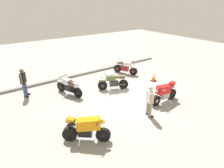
{
  "coord_description": "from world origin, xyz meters",
  "views": [
    {
      "loc": [
        -6.64,
        -7.98,
        5.28
      ],
      "look_at": [
        -0.61,
        0.41,
        0.75
      ],
      "focal_mm": 31.01,
      "sensor_mm": 36.0,
      "label": 1
    }
  ],
  "objects_px": {
    "person_in_black_shirt": "(23,81)",
    "traffic_cone": "(154,77)",
    "motorcycle_silver_cruiser": "(69,87)",
    "motorcycle_cream_vintage": "(125,68)",
    "motorcycle_orange_sportbike": "(86,128)",
    "motorcycle_olive_vintage": "(113,82)",
    "person_in_white_shirt": "(150,100)",
    "motorcycle_red_sportbike": "(164,92)"
  },
  "relations": [
    {
      "from": "traffic_cone",
      "to": "motorcycle_cream_vintage",
      "type": "bearing_deg",
      "value": 107.04
    },
    {
      "from": "motorcycle_cream_vintage",
      "to": "motorcycle_orange_sportbike",
      "type": "bearing_deg",
      "value": -75.13
    },
    {
      "from": "motorcycle_red_sportbike",
      "to": "motorcycle_silver_cruiser",
      "type": "bearing_deg",
      "value": -47.61
    },
    {
      "from": "traffic_cone",
      "to": "motorcycle_red_sportbike",
      "type": "bearing_deg",
      "value": -126.71
    },
    {
      "from": "motorcycle_silver_cruiser",
      "to": "person_in_black_shirt",
      "type": "distance_m",
      "value": 2.59
    },
    {
      "from": "motorcycle_orange_sportbike",
      "to": "motorcycle_olive_vintage",
      "type": "bearing_deg",
      "value": 80.43
    },
    {
      "from": "person_in_black_shirt",
      "to": "motorcycle_orange_sportbike",
      "type": "bearing_deg",
      "value": -51.16
    },
    {
      "from": "motorcycle_cream_vintage",
      "to": "person_in_black_shirt",
      "type": "height_order",
      "value": "person_in_black_shirt"
    },
    {
      "from": "motorcycle_silver_cruiser",
      "to": "motorcycle_cream_vintage",
      "type": "height_order",
      "value": "motorcycle_silver_cruiser"
    },
    {
      "from": "motorcycle_orange_sportbike",
      "to": "person_in_white_shirt",
      "type": "relative_size",
      "value": 1.03
    },
    {
      "from": "motorcycle_olive_vintage",
      "to": "motorcycle_red_sportbike",
      "type": "bearing_deg",
      "value": 139.07
    },
    {
      "from": "person_in_white_shirt",
      "to": "traffic_cone",
      "type": "distance_m",
      "value": 4.69
    },
    {
      "from": "motorcycle_cream_vintage",
      "to": "motorcycle_olive_vintage",
      "type": "height_order",
      "value": "same"
    },
    {
      "from": "motorcycle_red_sportbike",
      "to": "motorcycle_olive_vintage",
      "type": "relative_size",
      "value": 1.07
    },
    {
      "from": "motorcycle_orange_sportbike",
      "to": "traffic_cone",
      "type": "bearing_deg",
      "value": 60.95
    },
    {
      "from": "motorcycle_orange_sportbike",
      "to": "traffic_cone",
      "type": "relative_size",
      "value": 3.1
    },
    {
      "from": "motorcycle_silver_cruiser",
      "to": "motorcycle_orange_sportbike",
      "type": "distance_m",
      "value": 4.44
    },
    {
      "from": "person_in_white_shirt",
      "to": "person_in_black_shirt",
      "type": "bearing_deg",
      "value": 151.79
    },
    {
      "from": "motorcycle_red_sportbike",
      "to": "person_in_black_shirt",
      "type": "xyz_separation_m",
      "value": [
        -6.07,
        5.26,
        0.38
      ]
    },
    {
      "from": "motorcycle_olive_vintage",
      "to": "person_in_white_shirt",
      "type": "bearing_deg",
      "value": 109.11
    },
    {
      "from": "person_in_white_shirt",
      "to": "person_in_black_shirt",
      "type": "distance_m",
      "value": 7.24
    },
    {
      "from": "motorcycle_silver_cruiser",
      "to": "person_in_black_shirt",
      "type": "bearing_deg",
      "value": 41.03
    },
    {
      "from": "person_in_black_shirt",
      "to": "person_in_white_shirt",
      "type": "bearing_deg",
      "value": -24.49
    },
    {
      "from": "motorcycle_orange_sportbike",
      "to": "traffic_cone",
      "type": "xyz_separation_m",
      "value": [
        6.89,
        2.81,
        -0.33
      ]
    },
    {
      "from": "motorcycle_cream_vintage",
      "to": "traffic_cone",
      "type": "relative_size",
      "value": 3.47
    },
    {
      "from": "person_in_black_shirt",
      "to": "traffic_cone",
      "type": "xyz_separation_m",
      "value": [
        7.91,
        -2.78,
        -0.72
      ]
    },
    {
      "from": "motorcycle_red_sportbike",
      "to": "traffic_cone",
      "type": "height_order",
      "value": "motorcycle_red_sportbike"
    },
    {
      "from": "person_in_black_shirt",
      "to": "traffic_cone",
      "type": "bearing_deg",
      "value": 9.1
    },
    {
      "from": "motorcycle_cream_vintage",
      "to": "traffic_cone",
      "type": "xyz_separation_m",
      "value": [
        0.7,
        -2.3,
        -0.23
      ]
    },
    {
      "from": "motorcycle_orange_sportbike",
      "to": "person_in_white_shirt",
      "type": "bearing_deg",
      "value": 35.6
    },
    {
      "from": "motorcycle_red_sportbike",
      "to": "traffic_cone",
      "type": "xyz_separation_m",
      "value": [
        1.84,
        2.47,
        -0.33
      ]
    },
    {
      "from": "motorcycle_olive_vintage",
      "to": "person_in_black_shirt",
      "type": "height_order",
      "value": "person_in_black_shirt"
    },
    {
      "from": "motorcycle_red_sportbike",
      "to": "motorcycle_orange_sportbike",
      "type": "xyz_separation_m",
      "value": [
        -5.04,
        -0.34,
        0.0
      ]
    },
    {
      "from": "motorcycle_cream_vintage",
      "to": "person_in_black_shirt",
      "type": "relative_size",
      "value": 1.08
    },
    {
      "from": "motorcycle_red_sportbike",
      "to": "motorcycle_cream_vintage",
      "type": "bearing_deg",
      "value": -105.57
    },
    {
      "from": "motorcycle_silver_cruiser",
      "to": "person_in_white_shirt",
      "type": "relative_size",
      "value": 1.27
    },
    {
      "from": "person_in_white_shirt",
      "to": "motorcycle_red_sportbike",
      "type": "bearing_deg",
      "value": 41.79
    },
    {
      "from": "motorcycle_silver_cruiser",
      "to": "traffic_cone",
      "type": "xyz_separation_m",
      "value": [
        5.72,
        -1.47,
        -0.26
      ]
    },
    {
      "from": "motorcycle_olive_vintage",
      "to": "motorcycle_cream_vintage",
      "type": "bearing_deg",
      "value": -118.06
    },
    {
      "from": "motorcycle_olive_vintage",
      "to": "motorcycle_orange_sportbike",
      "type": "bearing_deg",
      "value": 67.63
    },
    {
      "from": "motorcycle_silver_cruiser",
      "to": "traffic_cone",
      "type": "distance_m",
      "value": 5.91
    },
    {
      "from": "motorcycle_orange_sportbike",
      "to": "motorcycle_cream_vintage",
      "type": "height_order",
      "value": "motorcycle_orange_sportbike"
    }
  ]
}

